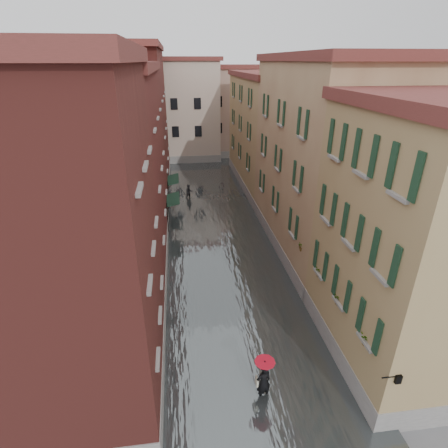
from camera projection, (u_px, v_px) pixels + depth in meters
ground at (242, 335)px, 18.31m from camera, size 120.00×120.00×0.00m
floodwater at (215, 227)px, 29.94m from camera, size 10.00×60.00×0.20m
building_left_near at (70, 255)px, 12.92m from camera, size 6.00×8.00×13.00m
building_left_mid at (115, 175)px, 22.90m from camera, size 6.00×14.00×12.50m
building_left_far at (136, 125)px, 36.04m from camera, size 6.00×16.00×14.00m
building_right_near at (415, 249)px, 14.90m from camera, size 6.00×8.00×11.50m
building_right_mid at (320, 163)px, 24.46m from camera, size 6.00×14.00×13.00m
building_right_far at (267, 134)px, 38.23m from camera, size 6.00×16.00×11.50m
building_end_cream at (175, 111)px, 49.29m from camera, size 12.00×9.00×13.00m
building_end_pink at (235, 112)px, 52.37m from camera, size 10.00×9.00×12.00m
awning_near at (173, 200)px, 29.18m from camera, size 1.09×2.91×2.80m
awning_far at (173, 180)px, 34.01m from camera, size 1.09×3.10×2.80m
wall_lantern at (397, 378)px, 12.16m from camera, size 0.71×0.22×0.35m
window_planters at (330, 278)px, 16.83m from camera, size 0.59×8.37×0.84m
pedestrian_main at (264, 377)px, 14.40m from camera, size 0.86×0.86×2.06m
pedestrian_far at (189, 192)px, 35.72m from camera, size 0.93×0.81×1.61m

